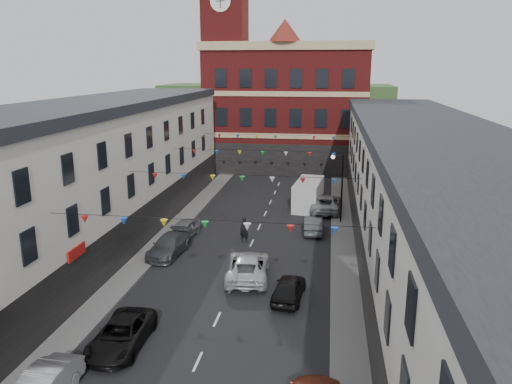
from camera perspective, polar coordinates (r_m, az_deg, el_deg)
The scene contains 18 objects.
ground at distance 31.14m, azimuth -2.81°, elevation -10.85°, with size 160.00×160.00×0.00m, color black.
pavement_left at distance 34.76m, azimuth -13.51°, elevation -8.37°, with size 1.80×64.00×0.15m, color #605E5B.
pavement_right at distance 32.44m, azimuth 10.12°, elevation -9.86°, with size 1.80×64.00×0.15m, color #605E5B.
terrace_left at distance 34.43m, azimuth -22.19°, elevation -0.02°, with size 8.40×56.00×10.70m.
terrace_right at distance 30.46m, azimuth 19.78°, elevation -2.53°, with size 8.40×56.00×9.70m.
civic_building at distance 66.03m, azimuth 3.61°, elevation 9.78°, with size 20.60×13.30×18.50m.
clock_tower at distance 64.04m, azimuth -3.50°, elevation 15.73°, with size 5.60×5.60×30.00m.
distant_hill at distance 90.54m, azimuth 2.36°, elevation 8.99°, with size 40.00×14.00×10.00m, color #2F4D24.
street_lamp at distance 42.68m, azimuth 9.50°, elevation 1.45°, with size 1.10×0.36×6.00m.
car_left_c at distance 25.72m, azimuth -15.14°, elevation -15.43°, with size 2.23×4.83×1.34m, color black.
car_left_d at distance 36.46m, azimuth -9.91°, elevation -6.02°, with size 1.99×4.90×1.42m, color #404448.
car_left_e at distance 39.74m, azimuth -8.28°, elevation -4.26°, with size 1.65×4.11×1.40m, color gray.
car_right_d at distance 29.43m, azimuth 3.77°, elevation -10.94°, with size 1.63×4.05×1.38m, color black.
car_right_e at distance 40.84m, azimuth 6.55°, elevation -3.72°, with size 1.44×4.12×1.36m, color #424549.
car_right_f at distance 46.87m, azimuth 8.01°, elevation -1.28°, with size 2.61×5.67×1.57m, color #989B9C.
moving_car at distance 32.15m, azimuth -0.93°, elevation -8.50°, with size 2.56×5.56×1.55m, color silver.
white_van at distance 47.89m, azimuth 6.01°, elevation -0.25°, with size 2.25×5.86×2.59m, color silver.
pedestrian at distance 38.36m, azimuth -1.34°, elevation -4.39°, with size 0.70×0.46×1.91m, color black.
Camera 1 is at (5.64, -27.65, 13.17)m, focal length 35.00 mm.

